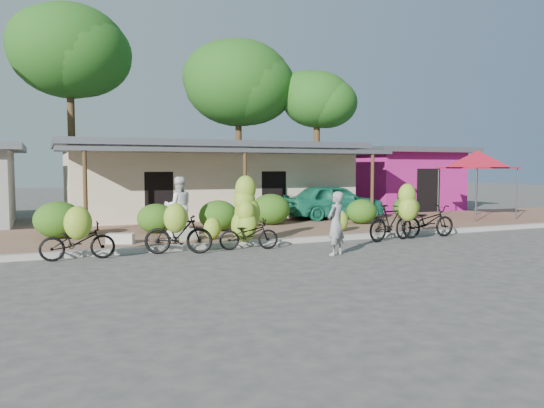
{
  "coord_description": "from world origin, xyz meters",
  "views": [
    {
      "loc": [
        -6.87,
        -12.29,
        2.31
      ],
      "look_at": [
        -0.69,
        2.0,
        1.2
      ],
      "focal_mm": 35.0,
      "sensor_mm": 36.0,
      "label": 1
    }
  ],
  "objects_px": {
    "bike_left": "(178,231)",
    "tree_far_center": "(65,49)",
    "bike_right": "(395,218)",
    "vendor": "(336,223)",
    "sack_far": "(120,238)",
    "bystander": "(179,206)",
    "sack_near": "(183,235)",
    "bike_far_right": "(428,221)",
    "teal_van": "(334,201)",
    "tree_near_right": "(313,98)",
    "red_canopy": "(477,159)",
    "tree_center_right": "(235,81)",
    "bike_far_left": "(78,237)",
    "bike_center": "(247,219)"
  },
  "relations": [
    {
      "from": "red_canopy",
      "to": "tree_far_center",
      "type": "bearing_deg",
      "value": 144.34
    },
    {
      "from": "sack_near",
      "to": "tree_far_center",
      "type": "bearing_deg",
      "value": 101.27
    },
    {
      "from": "tree_far_center",
      "to": "bike_far_right",
      "type": "height_order",
      "value": "tree_far_center"
    },
    {
      "from": "bike_far_left",
      "to": "bike_right",
      "type": "relative_size",
      "value": 0.91
    },
    {
      "from": "bike_right",
      "to": "vendor",
      "type": "relative_size",
      "value": 1.18
    },
    {
      "from": "tree_far_center",
      "to": "bike_far_right",
      "type": "distance_m",
      "value": 19.47
    },
    {
      "from": "vendor",
      "to": "tree_center_right",
      "type": "bearing_deg",
      "value": -129.23
    },
    {
      "from": "tree_far_center",
      "to": "tree_center_right",
      "type": "xyz_separation_m",
      "value": [
        9.0,
        0.5,
        -0.92
      ]
    },
    {
      "from": "bike_right",
      "to": "tree_near_right",
      "type": "bearing_deg",
      "value": -29.59
    },
    {
      "from": "bike_left",
      "to": "sack_far",
      "type": "xyz_separation_m",
      "value": [
        -1.22,
        1.88,
        -0.37
      ]
    },
    {
      "from": "red_canopy",
      "to": "teal_van",
      "type": "xyz_separation_m",
      "value": [
        -5.7,
        2.15,
        -1.77
      ]
    },
    {
      "from": "tree_near_right",
      "to": "teal_van",
      "type": "xyz_separation_m",
      "value": [
        -3.01,
        -7.61,
        -5.32
      ]
    },
    {
      "from": "vendor",
      "to": "teal_van",
      "type": "xyz_separation_m",
      "value": [
        4.22,
        7.4,
        0.02
      ]
    },
    {
      "from": "red_canopy",
      "to": "bike_far_right",
      "type": "height_order",
      "value": "red_canopy"
    },
    {
      "from": "sack_far",
      "to": "tree_near_right",
      "type": "bearing_deg",
      "value": 43.21
    },
    {
      "from": "bike_far_left",
      "to": "sack_far",
      "type": "height_order",
      "value": "bike_far_left"
    },
    {
      "from": "bystander",
      "to": "bike_left",
      "type": "bearing_deg",
      "value": 79.01
    },
    {
      "from": "bike_far_left",
      "to": "vendor",
      "type": "relative_size",
      "value": 1.08
    },
    {
      "from": "tree_center_right",
      "to": "sack_near",
      "type": "relative_size",
      "value": 11.16
    },
    {
      "from": "tree_far_center",
      "to": "bystander",
      "type": "distance_m",
      "value": 14.09
    },
    {
      "from": "bike_left",
      "to": "tree_far_center",
      "type": "bearing_deg",
      "value": 27.0
    },
    {
      "from": "sack_far",
      "to": "bystander",
      "type": "relative_size",
      "value": 0.4
    },
    {
      "from": "bike_left",
      "to": "sack_near",
      "type": "relative_size",
      "value": 2.17
    },
    {
      "from": "tree_far_center",
      "to": "red_canopy",
      "type": "bearing_deg",
      "value": -35.66
    },
    {
      "from": "bystander",
      "to": "teal_van",
      "type": "xyz_separation_m",
      "value": [
        7.26,
        2.8,
        -0.21
      ]
    },
    {
      "from": "sack_far",
      "to": "bystander",
      "type": "distance_m",
      "value": 2.34
    },
    {
      "from": "tree_far_center",
      "to": "bike_far_left",
      "type": "relative_size",
      "value": 5.71
    },
    {
      "from": "tree_far_center",
      "to": "teal_van",
      "type": "bearing_deg",
      "value": -42.36
    },
    {
      "from": "bike_far_right",
      "to": "sack_near",
      "type": "bearing_deg",
      "value": 78.11
    },
    {
      "from": "bike_far_left",
      "to": "teal_van",
      "type": "distance_m",
      "value": 11.87
    },
    {
      "from": "tree_far_center",
      "to": "sack_far",
      "type": "height_order",
      "value": "tree_far_center"
    },
    {
      "from": "sack_near",
      "to": "teal_van",
      "type": "xyz_separation_m",
      "value": [
        7.4,
        3.9,
        0.58
      ]
    },
    {
      "from": "tree_center_right",
      "to": "bike_right",
      "type": "xyz_separation_m",
      "value": [
        -0.29,
        -15.57,
        -6.4
      ]
    },
    {
      "from": "bike_left",
      "to": "teal_van",
      "type": "bearing_deg",
      "value": -35.09
    },
    {
      "from": "bike_right",
      "to": "sack_near",
      "type": "distance_m",
      "value": 6.48
    },
    {
      "from": "tree_near_right",
      "to": "teal_van",
      "type": "height_order",
      "value": "tree_near_right"
    },
    {
      "from": "bike_far_right",
      "to": "tree_far_center",
      "type": "bearing_deg",
      "value": 35.59
    },
    {
      "from": "bike_right",
      "to": "vendor",
      "type": "distance_m",
      "value": 3.27
    },
    {
      "from": "tree_far_center",
      "to": "bike_far_left",
      "type": "xyz_separation_m",
      "value": [
        -0.44,
        -14.76,
        -7.48
      ]
    },
    {
      "from": "tree_near_right",
      "to": "bike_far_left",
      "type": "xyz_separation_m",
      "value": [
        -13.44,
        -13.26,
        -5.59
      ]
    },
    {
      "from": "bike_center",
      "to": "teal_van",
      "type": "distance_m",
      "value": 7.97
    },
    {
      "from": "bike_center",
      "to": "sack_near",
      "type": "xyz_separation_m",
      "value": [
        -1.48,
        1.44,
        -0.55
      ]
    },
    {
      "from": "tree_near_right",
      "to": "red_canopy",
      "type": "bearing_deg",
      "value": -74.56
    },
    {
      "from": "tree_center_right",
      "to": "bike_center",
      "type": "relative_size",
      "value": 4.63
    },
    {
      "from": "sack_near",
      "to": "bystander",
      "type": "relative_size",
      "value": 0.46
    },
    {
      "from": "tree_near_right",
      "to": "bystander",
      "type": "xyz_separation_m",
      "value": [
        -10.27,
        -10.41,
        -5.12
      ]
    },
    {
      "from": "bike_far_left",
      "to": "bike_far_right",
      "type": "height_order",
      "value": "bike_far_left"
    },
    {
      "from": "bike_left",
      "to": "sack_far",
      "type": "bearing_deg",
      "value": 52.23
    },
    {
      "from": "bike_far_left",
      "to": "bike_center",
      "type": "height_order",
      "value": "bike_center"
    },
    {
      "from": "vendor",
      "to": "bystander",
      "type": "height_order",
      "value": "bystander"
    }
  ]
}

